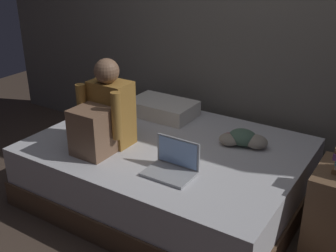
{
  "coord_description": "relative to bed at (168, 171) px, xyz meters",
  "views": [
    {
      "loc": [
        1.33,
        -2.08,
        1.87
      ],
      "look_at": [
        -0.07,
        0.1,
        0.73
      ],
      "focal_mm": 44.77,
      "sensor_mm": 36.0,
      "label": 1
    }
  ],
  "objects": [
    {
      "name": "ground_plane",
      "position": [
        0.2,
        -0.3,
        -0.24
      ],
      "size": [
        8.0,
        8.0,
        0.0
      ],
      "primitive_type": "plane",
      "color": "#47382D"
    },
    {
      "name": "wall_back",
      "position": [
        0.2,
        0.9,
        1.11
      ],
      "size": [
        5.6,
        0.1,
        2.7
      ],
      "primitive_type": "cube",
      "color": "slate",
      "rests_on": "ground_plane"
    },
    {
      "name": "bed",
      "position": [
        0.0,
        0.0,
        0.0
      ],
      "size": [
        2.0,
        1.5,
        0.48
      ],
      "color": "brown",
      "rests_on": "ground_plane"
    },
    {
      "name": "person_sitting",
      "position": [
        -0.36,
        -0.29,
        0.49
      ],
      "size": [
        0.39,
        0.44,
        0.66
      ],
      "color": "olive",
      "rests_on": "bed"
    },
    {
      "name": "laptop",
      "position": [
        0.26,
        -0.35,
        0.3
      ],
      "size": [
        0.32,
        0.23,
        0.22
      ],
      "color": "#9EA0A5",
      "rests_on": "bed"
    },
    {
      "name": "pillow",
      "position": [
        -0.34,
        0.45,
        0.31
      ],
      "size": [
        0.56,
        0.36,
        0.13
      ],
      "primitive_type": "cube",
      "color": "silver",
      "rests_on": "bed"
    },
    {
      "name": "clothes_pile",
      "position": [
        0.48,
        0.27,
        0.29
      ],
      "size": [
        0.35,
        0.22,
        0.12
      ],
      "color": "#8E3D47",
      "rests_on": "bed"
    }
  ]
}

